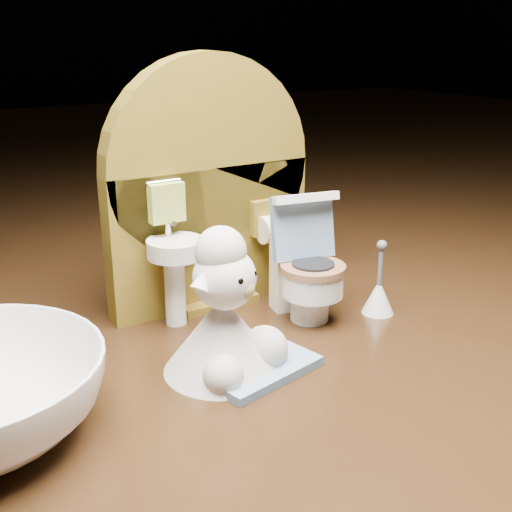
{
  "coord_description": "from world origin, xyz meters",
  "views": [
    {
      "loc": [
        -0.17,
        -0.27,
        0.16
      ],
      "look_at": [
        -0.0,
        0.01,
        0.05
      ],
      "focal_mm": 45.0,
      "sensor_mm": 36.0,
      "label": 1
    }
  ],
  "objects": [
    {
      "name": "backdrop_panel",
      "position": [
        -0.0,
        0.06,
        0.07
      ],
      "size": [
        0.13,
        0.05,
        0.15
      ],
      "color": "brown",
      "rests_on": "ground"
    },
    {
      "name": "bath_mat",
      "position": [
        -0.02,
        -0.02,
        0.0
      ],
      "size": [
        0.07,
        0.06,
        0.0
      ],
      "primitive_type": "cube",
      "rotation": [
        0.0,
        0.0,
        0.21
      ],
      "color": "#6E8DAD",
      "rests_on": "ground"
    },
    {
      "name": "toy_toilet",
      "position": [
        0.04,
        0.02,
        0.03
      ],
      "size": [
        0.04,
        0.05,
        0.07
      ],
      "rotation": [
        0.0,
        0.0,
        -0.19
      ],
      "color": "white",
      "rests_on": "ground"
    },
    {
      "name": "toilet_brush",
      "position": [
        0.08,
        -0.0,
        0.01
      ],
      "size": [
        0.02,
        0.02,
        0.05
      ],
      "color": "white",
      "rests_on": "ground"
    },
    {
      "name": "plush_lamb",
      "position": [
        -0.04,
        -0.02,
        0.03
      ],
      "size": [
        0.06,
        0.06,
        0.08
      ],
      "rotation": [
        0.0,
        0.0,
        0.43
      ],
      "color": "beige",
      "rests_on": "ground"
    }
  ]
}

